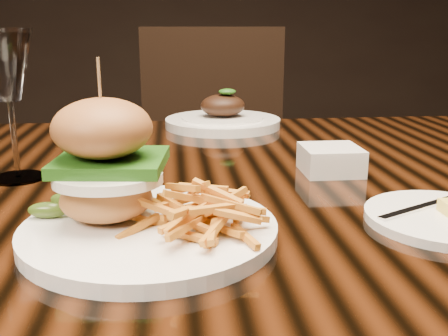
{
  "coord_description": "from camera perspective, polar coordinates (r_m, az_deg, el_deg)",
  "views": [
    {
      "loc": [
        -0.05,
        -0.71,
        0.96
      ],
      "look_at": [
        0.0,
        -0.17,
        0.81
      ],
      "focal_mm": 42.0,
      "sensor_mm": 36.0,
      "label": 1
    }
  ],
  "objects": [
    {
      "name": "dining_table",
      "position": [
        0.76,
        -1.64,
        -6.48
      ],
      "size": [
        1.6,
        0.9,
        0.75
      ],
      "color": "black",
      "rests_on": "ground"
    },
    {
      "name": "burger_plate",
      "position": [
        0.53,
        -9.2,
        -2.9
      ],
      "size": [
        0.26,
        0.26,
        0.18
      ],
      "rotation": [
        0.0,
        0.0,
        -0.33
      ],
      "color": "white",
      "rests_on": "dining_table"
    },
    {
      "name": "side_saucer",
      "position": [
        0.62,
        22.87,
        -5.01
      ],
      "size": [
        0.17,
        0.17,
        0.02
      ],
      "rotation": [
        0.0,
        0.0,
        -0.04
      ],
      "color": "white",
      "rests_on": "dining_table"
    },
    {
      "name": "ramekin",
      "position": [
        0.77,
        11.53,
        0.89
      ],
      "size": [
        0.11,
        0.11,
        0.04
      ],
      "primitive_type": "cube",
      "rotation": [
        0.0,
        0.0,
        -0.42
      ],
      "color": "white",
      "rests_on": "dining_table"
    },
    {
      "name": "wine_glass",
      "position": [
        0.75,
        -22.56,
        9.83
      ],
      "size": [
        0.08,
        0.08,
        0.2
      ],
      "color": "white",
      "rests_on": "dining_table"
    },
    {
      "name": "far_dish",
      "position": [
        1.09,
        -0.14,
        5.31
      ],
      "size": [
        0.24,
        0.24,
        0.08
      ],
      "rotation": [
        0.0,
        0.0,
        0.32
      ],
      "color": "white",
      "rests_on": "dining_table"
    },
    {
      "name": "chair_far",
      "position": [
        1.66,
        -1.08,
        0.73
      ],
      "size": [
        0.48,
        0.49,
        0.95
      ],
      "rotation": [
        0.0,
        0.0,
        -0.05
      ],
      "color": "black",
      "rests_on": "ground"
    }
  ]
}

